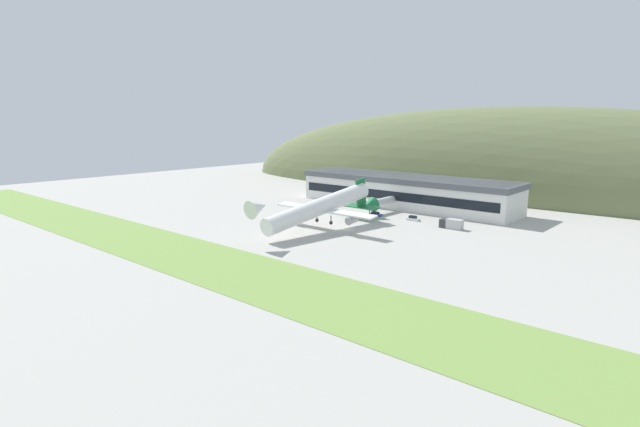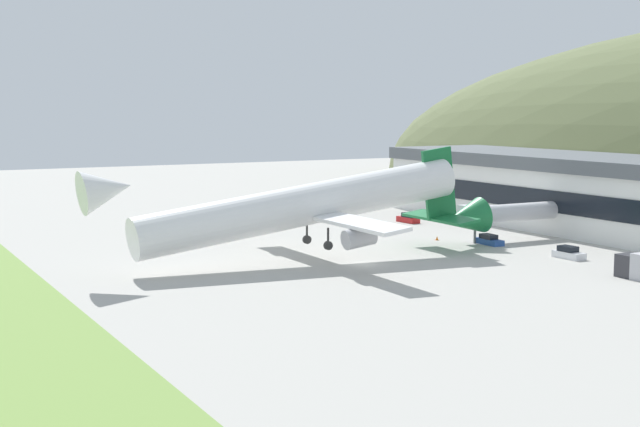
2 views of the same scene
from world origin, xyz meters
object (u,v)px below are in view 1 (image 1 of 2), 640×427
at_px(terminal_building, 405,189).
at_px(fuel_truck, 451,224).
at_px(service_car_1, 376,214).
at_px(service_car_2, 413,219).
at_px(jetway_0, 379,202).
at_px(service_car_0, 326,204).
at_px(cargo_airplane, 322,207).
at_px(traffic_cone_1, 353,214).
at_px(traffic_cone_0, 314,211).

bearing_deg(terminal_building, fuel_truck, -37.95).
xyz_separation_m(service_car_1, service_car_2, (13.95, 1.50, 0.06)).
distance_m(jetway_0, service_car_2, 16.33).
xyz_separation_m(service_car_0, service_car_1, (25.40, -3.54, -0.09)).
relative_size(cargo_airplane, traffic_cone_1, 96.28).
distance_m(service_car_0, service_car_1, 25.65).
bearing_deg(service_car_2, service_car_0, 177.03).
xyz_separation_m(cargo_airplane, traffic_cone_0, (-21.50, 20.78, -6.60)).
relative_size(service_car_2, traffic_cone_0, 7.44).
relative_size(service_car_0, service_car_2, 1.04).
relative_size(service_car_2, traffic_cone_1, 7.44).
bearing_deg(traffic_cone_1, jetway_0, 58.46).
xyz_separation_m(service_car_1, traffic_cone_0, (-21.45, -7.81, -0.31)).
distance_m(jetway_0, traffic_cone_1, 10.36).
bearing_deg(traffic_cone_1, fuel_truck, 4.01).
relative_size(terminal_building, fuel_truck, 12.17).
height_order(cargo_airplane, traffic_cone_0, cargo_airplane).
distance_m(terminal_building, service_car_0, 30.69).
relative_size(terminal_building, traffic_cone_0, 148.37).
height_order(jetway_0, service_car_2, jetway_0).
distance_m(cargo_airplane, service_car_2, 33.72).
bearing_deg(terminal_building, service_car_0, -139.12).
bearing_deg(fuel_truck, traffic_cone_1, -175.99).
distance_m(jetway_0, service_car_0, 23.85).
bearing_deg(fuel_truck, service_car_2, 168.84).
xyz_separation_m(terminal_building, service_car_1, (2.64, -23.25, -6.00)).
xyz_separation_m(terminal_building, service_car_2, (16.59, -21.75, -5.95)).
bearing_deg(traffic_cone_0, service_car_0, 109.21).
height_order(service_car_0, fuel_truck, fuel_truck).
relative_size(cargo_airplane, service_car_2, 12.93).
bearing_deg(service_car_1, service_car_0, 172.06).
relative_size(service_car_0, service_car_1, 0.98).
height_order(service_car_1, service_car_2, service_car_2).
distance_m(cargo_airplane, service_car_1, 29.27).
height_order(service_car_1, traffic_cone_1, service_car_1).
height_order(terminal_building, jetway_0, terminal_building).
bearing_deg(service_car_0, fuel_truck, -5.27).
distance_m(traffic_cone_0, traffic_cone_1, 15.08).
xyz_separation_m(service_car_0, traffic_cone_0, (3.96, -11.35, -0.40)).
xyz_separation_m(terminal_building, traffic_cone_1, (-4.22, -27.26, -6.31)).
height_order(terminal_building, fuel_truck, terminal_building).
bearing_deg(terminal_building, traffic_cone_1, -98.80).
relative_size(terminal_building, service_car_1, 18.70).
relative_size(fuel_truck, traffic_cone_0, 12.19).
bearing_deg(service_car_1, terminal_building, 96.47).
xyz_separation_m(fuel_truck, traffic_cone_1, (-35.95, -2.52, -1.16)).
bearing_deg(terminal_building, service_car_2, -52.68).
height_order(cargo_airplane, service_car_1, cargo_airplane).
height_order(jetway_0, service_car_1, jetway_0).
relative_size(service_car_1, service_car_2, 1.07).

